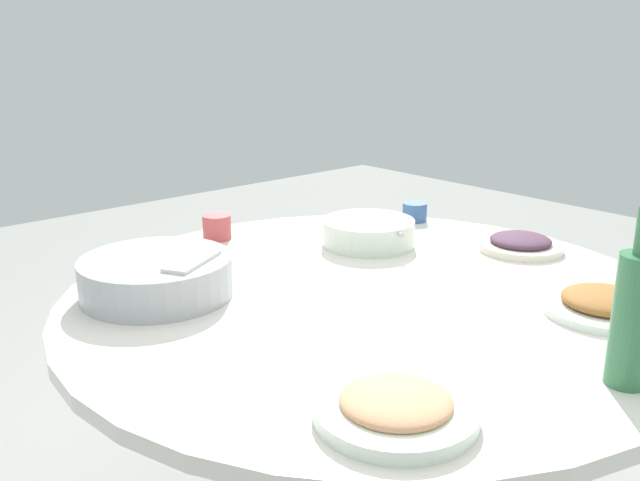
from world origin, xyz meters
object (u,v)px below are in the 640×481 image
Objects in this scene: dish_eggplant at (520,244)px; green_bottle at (634,315)px; tea_cup_near at (217,227)px; tea_cup_far at (415,212)px; rice_bowl at (157,276)px; soup_bowl at (368,233)px; dish_shrimp at (396,407)px; dish_stirfry at (605,304)px; round_dining_table at (370,340)px.

green_bottle reaches higher than dish_eggplant.
tea_cup_near reaches higher than tea_cup_far.
rice_bowl is 0.59m from soup_bowl.
soup_bowl is 0.85m from dish_shrimp.
dish_stirfry is (-0.67, -0.62, -0.03)m from rice_bowl.
round_dining_table is 5.40× the size of dish_stirfry.
green_bottle is at bearing -116.27° from dish_shrimp.
tea_cup_near is at bearing 66.91° from tea_cup_far.
tea_cup_near is (0.93, -0.31, 0.01)m from dish_shrimp.
soup_bowl is 0.91× the size of green_bottle.
rice_bowl is at bearing 50.64° from round_dining_table.
green_bottle reaches higher than tea_cup_near.
tea_cup_near is at bearing 2.54° from round_dining_table.
round_dining_table is at bearing 1.55° from green_bottle.
round_dining_table is 4.99× the size of soup_bowl.
green_bottle is at bearing 136.07° from dish_eggplant.
dish_shrimp is at bearing -178.57° from rice_bowl.
soup_bowl is at bearing -15.92° from green_bottle.
dish_shrimp is 1.13× the size of dish_eggplant.
round_dining_table is at bearing -41.56° from dish_shrimp.
dish_shrimp reaches higher than round_dining_table.
round_dining_table is at bearing 122.14° from tea_cup_far.
soup_bowl is at bearing 105.91° from tea_cup_far.
rice_bowl is at bearing 92.42° from tea_cup_far.
dish_eggplant is at bearing -95.12° from round_dining_table.
dish_stirfry reaches higher than dish_eggplant.
green_bottle is (-0.16, 0.25, 0.10)m from dish_stirfry.
green_bottle is (-0.55, -0.01, 0.23)m from round_dining_table.
dish_eggplant is at bearing -68.31° from dish_shrimp.
dish_stirfry is 0.41m from dish_eggplant.
green_bottle is (-0.84, -0.37, 0.07)m from rice_bowl.
tea_cup_near is 0.59m from tea_cup_far.
tea_cup_far is (0.37, -0.02, 0.01)m from dish_eggplant.
rice_bowl is 0.91m from dish_eggplant.
green_bottle is at bearing -178.45° from round_dining_table.
tea_cup_far is (0.71, -0.25, 0.01)m from dish_stirfry.
tea_cup_near is (0.27, -0.33, -0.01)m from rice_bowl.
dish_stirfry is 3.41× the size of tea_cup_far.
rice_bowl is (0.29, 0.35, 0.16)m from round_dining_table.
green_bottle is at bearing 164.08° from soup_bowl.
dish_eggplant is at bearing -43.93° from green_bottle.
green_bottle reaches higher than dish_shrimp.
soup_bowl is 0.29m from tea_cup_far.
round_dining_table is at bearing -177.46° from tea_cup_near.
dish_stirfry is 0.84× the size of green_bottle.
round_dining_table is 17.37× the size of tea_cup_near.
dish_eggplant is 0.37m from tea_cup_far.
dish_eggplant reaches higher than round_dining_table.
rice_bowl reaches higher than tea_cup_far.
tea_cup_far is at bearing -87.58° from rice_bowl.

